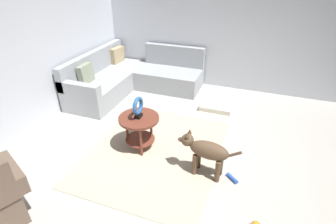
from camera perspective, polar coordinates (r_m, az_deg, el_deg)
The scene contains 10 objects.
ground_plane at distance 3.75m, azimuth 6.45°, elevation -12.84°, with size 6.00×6.00×0.10m, color #B7B2A8.
wall_back at distance 4.55m, azimuth -31.79°, elevation 11.14°, with size 6.00×0.12×2.70m, color silver.
wall_right at distance 5.78m, azimuth 14.87°, elevation 17.79°, with size 0.12×6.00×2.70m, color silver.
area_rug at distance 3.99m, azimuth -2.85°, elevation -8.60°, with size 2.30×1.90×0.01m, color #BCAD93.
sectional_couch at distance 5.78m, azimuth -8.16°, elevation 7.40°, with size 2.20×2.25×0.88m.
side_table at distance 3.85m, azimuth -6.39°, elevation -2.73°, with size 0.60×0.60×0.54m.
torus_sculpture at distance 3.70m, azimuth -6.65°, elevation 1.10°, with size 0.28×0.08×0.33m.
dog_bed_mat at distance 5.32m, azimuth 10.95°, elevation 2.13°, with size 0.80×0.60×0.09m, color beige.
dog at distance 3.42m, azimuth 8.32°, elevation -8.55°, with size 0.27×0.85×0.63m.
dog_toy_rope at distance 3.63m, azimuth 14.01°, elevation -14.00°, with size 0.05×0.05×0.18m, color blue.
Camera 1 is at (-2.70, -0.54, 2.50)m, focal length 27.56 mm.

